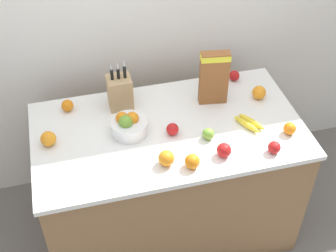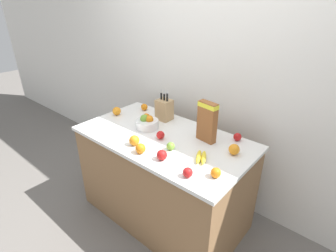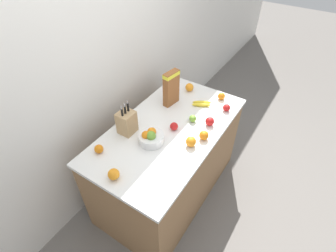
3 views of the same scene
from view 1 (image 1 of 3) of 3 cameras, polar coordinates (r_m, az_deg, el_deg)
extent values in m
plane|color=slate|center=(3.24, 0.04, -11.75)|extent=(14.00, 14.00, 0.00)
cube|color=silver|center=(2.85, -3.17, 14.54)|extent=(9.00, 0.06, 2.60)
cube|color=olive|center=(2.91, 0.04, -6.86)|extent=(1.47, 0.79, 0.84)
cube|color=white|center=(2.60, 0.05, -0.54)|extent=(1.50, 0.82, 0.03)
cube|color=tan|center=(2.69, -5.88, 4.12)|extent=(0.14, 0.12, 0.19)
cylinder|color=black|center=(2.61, -6.86, 6.21)|extent=(0.02, 0.02, 0.06)
cube|color=silver|center=(2.59, -6.95, 7.06)|extent=(0.01, 0.00, 0.03)
cylinder|color=black|center=(2.62, -6.08, 6.33)|extent=(0.02, 0.02, 0.06)
cube|color=silver|center=(2.59, -6.16, 7.25)|extent=(0.01, 0.00, 0.04)
cylinder|color=black|center=(2.62, -5.30, 6.55)|extent=(0.02, 0.02, 0.07)
cube|color=silver|center=(2.59, -5.38, 7.51)|extent=(0.01, 0.00, 0.03)
cube|color=brown|center=(2.69, 5.62, 5.85)|extent=(0.17, 0.08, 0.33)
cube|color=yellow|center=(2.60, 5.82, 8.37)|extent=(0.17, 0.09, 0.04)
cylinder|color=silver|center=(2.55, -4.74, -0.10)|extent=(0.20, 0.20, 0.08)
sphere|color=orange|center=(2.52, -4.37, 0.96)|extent=(0.07, 0.07, 0.07)
sphere|color=orange|center=(2.53, -5.66, 0.99)|extent=(0.07, 0.07, 0.07)
sphere|color=#6B9E33|center=(2.50, -5.18, 0.49)|extent=(0.08, 0.08, 0.08)
ellipsoid|color=yellow|center=(2.64, 10.12, 0.52)|extent=(0.12, 0.17, 0.04)
ellipsoid|color=yellow|center=(2.62, 9.53, 0.21)|extent=(0.11, 0.17, 0.04)
sphere|color=red|center=(2.95, 8.08, 6.10)|extent=(0.07, 0.07, 0.07)
sphere|color=red|center=(2.53, 0.55, -0.40)|extent=(0.07, 0.07, 0.07)
sphere|color=red|center=(2.43, 6.84, -2.94)|extent=(0.08, 0.08, 0.08)
sphere|color=red|center=(2.49, 12.82, -2.56)|extent=(0.07, 0.07, 0.07)
sphere|color=#6B9E33|center=(2.52, 4.93, -0.97)|extent=(0.06, 0.06, 0.06)
sphere|color=orange|center=(2.36, 2.97, -4.33)|extent=(0.08, 0.08, 0.08)
sphere|color=orange|center=(2.55, -14.38, -1.53)|extent=(0.08, 0.08, 0.08)
sphere|color=orange|center=(2.36, -0.21, -3.95)|extent=(0.08, 0.08, 0.08)
sphere|color=orange|center=(2.62, 14.61, -0.30)|extent=(0.07, 0.07, 0.07)
sphere|color=orange|center=(2.75, -12.16, 2.45)|extent=(0.07, 0.07, 0.07)
sphere|color=orange|center=(2.82, 11.04, 4.03)|extent=(0.08, 0.08, 0.08)
camera|label=2|loc=(1.94, 56.52, 1.33)|focal=28.00mm
camera|label=3|loc=(1.35, -58.43, 12.25)|focal=28.00mm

